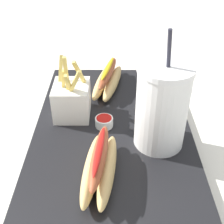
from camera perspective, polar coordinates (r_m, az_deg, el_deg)
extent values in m
cube|color=silver|center=(0.67, 0.00, -4.17)|extent=(2.40, 2.40, 0.02)
cube|color=black|center=(0.66, 0.00, -2.83)|extent=(0.50, 0.33, 0.02)
cylinder|color=white|center=(0.57, 9.18, 0.53)|extent=(0.10, 0.10, 0.16)
cylinder|color=white|center=(0.52, 10.04, 8.07)|extent=(0.10, 0.10, 0.01)
cylinder|color=#262633|center=(0.50, 10.56, 11.39)|extent=(0.02, 0.02, 0.07)
cube|color=white|center=(0.66, -7.68, 2.19)|extent=(0.08, 0.08, 0.07)
cube|color=#E5C660|center=(0.64, -9.26, 5.44)|extent=(0.03, 0.02, 0.07)
cube|color=#E5C660|center=(0.66, -9.81, 7.20)|extent=(0.04, 0.01, 0.07)
cube|color=#E5C660|center=(0.62, -8.66, 6.56)|extent=(0.02, 0.01, 0.09)
cube|color=#E5C660|center=(0.61, -7.23, 5.48)|extent=(0.03, 0.03, 0.07)
cube|color=#E5C660|center=(0.64, -6.13, 7.10)|extent=(0.04, 0.03, 0.08)
cube|color=#E5C660|center=(0.62, -8.13, 4.80)|extent=(0.04, 0.01, 0.07)
ellipsoid|color=tan|center=(0.77, -1.86, 5.79)|extent=(0.18, 0.06, 0.03)
ellipsoid|color=tan|center=(0.77, 0.11, 5.58)|extent=(0.18, 0.06, 0.03)
ellipsoid|color=#994728|center=(0.76, -0.90, 7.43)|extent=(0.16, 0.06, 0.02)
ellipsoid|color=gold|center=(0.75, -0.91, 8.31)|extent=(0.12, 0.04, 0.01)
ellipsoid|color=tan|center=(0.53, -3.94, -10.54)|extent=(0.17, 0.04, 0.04)
ellipsoid|color=tan|center=(0.52, -1.03, -10.79)|extent=(0.17, 0.04, 0.04)
ellipsoid|color=#994728|center=(0.51, -2.58, -8.30)|extent=(0.16, 0.04, 0.02)
ellipsoid|color=red|center=(0.50, -2.62, -7.21)|extent=(0.12, 0.02, 0.01)
cylinder|color=white|center=(0.64, -1.62, -1.90)|extent=(0.04, 0.04, 0.02)
cylinder|color=#B2140F|center=(0.63, -1.63, -1.31)|extent=(0.03, 0.03, 0.01)
cylinder|color=white|center=(0.76, -9.86, 4.06)|extent=(0.04, 0.04, 0.02)
cylinder|color=#B2140F|center=(0.76, -9.91, 4.49)|extent=(0.03, 0.03, 0.01)
cylinder|color=white|center=(0.70, 7.09, 1.51)|extent=(0.03, 0.03, 0.02)
cylinder|color=#B2140F|center=(0.70, 7.14, 2.07)|extent=(0.03, 0.03, 0.01)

